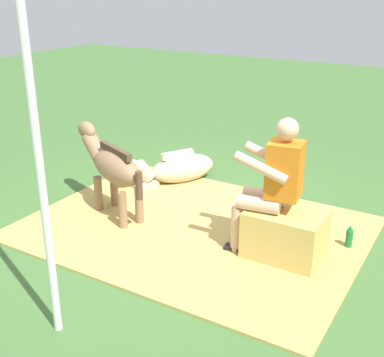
# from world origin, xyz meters

# --- Properties ---
(ground_plane) EXTENTS (24.00, 24.00, 0.00)m
(ground_plane) POSITION_xyz_m (0.00, 0.00, 0.00)
(ground_plane) COLOR #426B33
(hay_patch) EXTENTS (3.43, 2.57, 0.02)m
(hay_patch) POSITION_xyz_m (-0.23, 0.13, 0.01)
(hay_patch) COLOR tan
(hay_patch) RESTS_ON ground
(hay_bale) EXTENTS (0.71, 0.53, 0.47)m
(hay_bale) POSITION_xyz_m (-1.26, 0.18, 0.24)
(hay_bale) COLOR tan
(hay_bale) RESTS_ON ground
(person_seated) EXTENTS (0.69, 0.47, 1.35)m
(person_seated) POSITION_xyz_m (-1.10, 0.19, 0.75)
(person_seated) COLOR #D8AD8C
(person_seated) RESTS_ON ground
(pony_standing) EXTENTS (1.27, 0.71, 0.95)m
(pony_standing) POSITION_xyz_m (0.71, 0.27, 0.58)
(pony_standing) COLOR #8C6B4C
(pony_standing) RESTS_ON ground
(pony_lying) EXTENTS (0.91, 1.29, 0.42)m
(pony_lying) POSITION_xyz_m (0.64, -0.90, 0.19)
(pony_lying) COLOR beige
(pony_lying) RESTS_ON ground
(soda_bottle) EXTENTS (0.07, 0.07, 0.25)m
(soda_bottle) POSITION_xyz_m (-1.75, -0.30, 0.12)
(soda_bottle) COLOR #197233
(soda_bottle) RESTS_ON ground
(tent_pole_left) EXTENTS (0.06, 0.06, 2.41)m
(tent_pole_left) POSITION_xyz_m (-0.19, 2.06, 1.20)
(tent_pole_left) COLOR silver
(tent_pole_left) RESTS_ON ground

